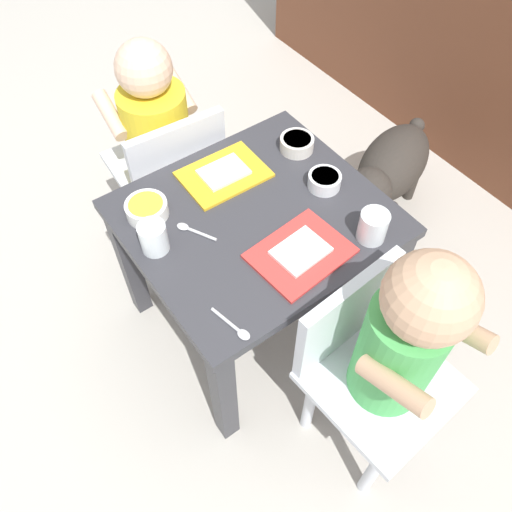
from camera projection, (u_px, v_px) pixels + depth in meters
The scene contains 14 objects.
ground_plane at pixel (256, 315), 1.52m from camera, with size 7.00×7.00×0.00m, color #B2ADA3.
dining_table at pixel (256, 237), 1.23m from camera, with size 0.51×0.56×0.44m.
seated_child_left at pixel (158, 130), 1.38m from camera, with size 0.30×0.30×0.66m.
seated_child_right at pixel (397, 343), 0.97m from camera, with size 0.30×0.30×0.71m.
dog at pixel (389, 169), 1.60m from camera, with size 0.29×0.45×0.31m.
food_tray_left at pixel (224, 174), 1.24m from camera, with size 0.15×0.20×0.02m.
food_tray_right at pixel (300, 253), 1.10m from camera, with size 0.17×0.21×0.02m.
water_cup_left at pixel (372, 228), 1.10m from camera, with size 0.06×0.06×0.07m.
water_cup_right at pixel (154, 239), 1.09m from camera, with size 0.06×0.06×0.07m.
veggie_bowl_near at pixel (297, 143), 1.28m from camera, with size 0.08×0.08×0.03m.
cereal_bowl_left_side at pixel (324, 180), 1.21m from camera, with size 0.08×0.08×0.03m.
cereal_bowl_right_side at pixel (147, 209), 1.15m from camera, with size 0.09×0.09×0.04m.
spoon_by_left_tray at pixel (234, 327), 0.99m from camera, with size 0.10×0.03×0.01m.
spoon_by_right_tray at pixel (192, 230), 1.14m from camera, with size 0.09×0.06×0.01m.
Camera 1 is at (0.63, -0.45, 1.32)m, focal length 36.33 mm.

